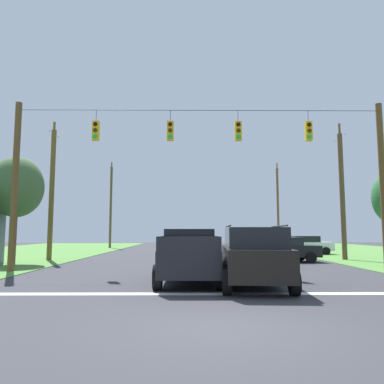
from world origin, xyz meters
TOP-DOWN VIEW (x-y plane):
  - ground_plane at (0.00, 0.00)m, footprint 120.00×120.00m
  - stop_bar_stripe at (0.00, 3.88)m, footprint 15.19×0.45m
  - lane_dash_0 at (0.00, 9.88)m, footprint 2.50×0.15m
  - lane_dash_1 at (0.00, 16.01)m, footprint 2.50×0.15m
  - lane_dash_2 at (0.00, 22.53)m, footprint 2.50×0.15m
  - lane_dash_3 at (0.00, 33.22)m, footprint 2.50×0.15m
  - overhead_signal_span at (-0.13, 10.14)m, footprint 17.93×0.31m
  - pickup_truck at (-0.66, 6.52)m, footprint 2.31×5.41m
  - suv_black at (1.50, 5.17)m, footprint 2.43×4.90m
  - distant_car_crossing_white at (8.98, 23.56)m, footprint 4.32×2.05m
  - distant_car_oncoming at (5.16, 15.73)m, footprint 4.39×2.20m
  - utility_pole_mid_right at (9.67, 17.31)m, footprint 0.33×1.87m
  - utility_pole_far_right at (9.99, 36.67)m, footprint 0.27×1.78m
  - utility_pole_mid_left at (-9.81, 17.15)m, footprint 0.33×1.63m
  - utility_pole_far_left at (-9.86, 36.12)m, footprint 0.28×1.63m
  - tree_roadside_far_right at (-10.85, 14.37)m, footprint 3.08×3.08m

SIDE VIEW (x-z plane):
  - ground_plane at x=0.00m, z-range 0.00..0.00m
  - stop_bar_stripe at x=0.00m, z-range 0.00..0.01m
  - lane_dash_0 at x=0.00m, z-range 0.00..0.01m
  - lane_dash_1 at x=0.00m, z-range 0.00..0.01m
  - lane_dash_2 at x=0.00m, z-range 0.00..0.01m
  - lane_dash_3 at x=0.00m, z-range 0.00..0.01m
  - distant_car_crossing_white at x=8.98m, z-range 0.03..1.55m
  - distant_car_oncoming at x=5.16m, z-range 0.03..1.55m
  - pickup_truck at x=-0.66m, z-range -0.01..1.94m
  - suv_black at x=1.50m, z-range 0.03..2.09m
  - utility_pole_mid_right at x=9.67m, z-range -0.22..9.04m
  - tree_roadside_far_right at x=-10.85m, z-range 1.33..7.60m
  - utility_pole_mid_left at x=-9.81m, z-range -0.16..9.12m
  - overhead_signal_span at x=-0.13m, z-range 0.49..8.61m
  - utility_pole_far_right at x=9.99m, z-range -0.14..10.02m
  - utility_pole_far_left at x=-9.86m, z-range -0.12..10.01m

